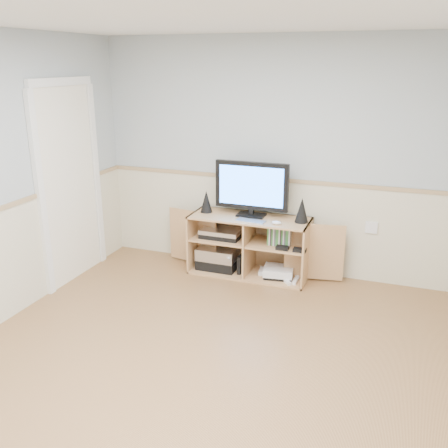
{
  "coord_description": "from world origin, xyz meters",
  "views": [
    {
      "loc": [
        1.24,
        -2.86,
        2.23
      ],
      "look_at": [
        -0.24,
        1.2,
        0.81
      ],
      "focal_mm": 40.0,
      "sensor_mm": 36.0,
      "label": 1
    }
  ],
  "objects_px": {
    "media_cabinet": "(251,244)",
    "monitor": "(252,187)",
    "game_consoles": "(278,272)",
    "keyboard": "(251,221)"
  },
  "relations": [
    {
      "from": "keyboard",
      "to": "game_consoles",
      "type": "bearing_deg",
      "value": 29.63
    },
    {
      "from": "media_cabinet",
      "to": "monitor",
      "type": "bearing_deg",
      "value": -90.0
    },
    {
      "from": "media_cabinet",
      "to": "game_consoles",
      "type": "height_order",
      "value": "media_cabinet"
    },
    {
      "from": "media_cabinet",
      "to": "monitor",
      "type": "xyz_separation_m",
      "value": [
        0.0,
        -0.01,
        0.63
      ]
    },
    {
      "from": "monitor",
      "to": "game_consoles",
      "type": "relative_size",
      "value": 1.73
    },
    {
      "from": "media_cabinet",
      "to": "game_consoles",
      "type": "xyz_separation_m",
      "value": [
        0.33,
        -0.07,
        -0.26
      ]
    },
    {
      "from": "media_cabinet",
      "to": "monitor",
      "type": "relative_size",
      "value": 2.53
    },
    {
      "from": "media_cabinet",
      "to": "monitor",
      "type": "distance_m",
      "value": 0.63
    },
    {
      "from": "monitor",
      "to": "game_consoles",
      "type": "height_order",
      "value": "monitor"
    },
    {
      "from": "media_cabinet",
      "to": "keyboard",
      "type": "bearing_deg",
      "value": -74.92
    }
  ]
}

